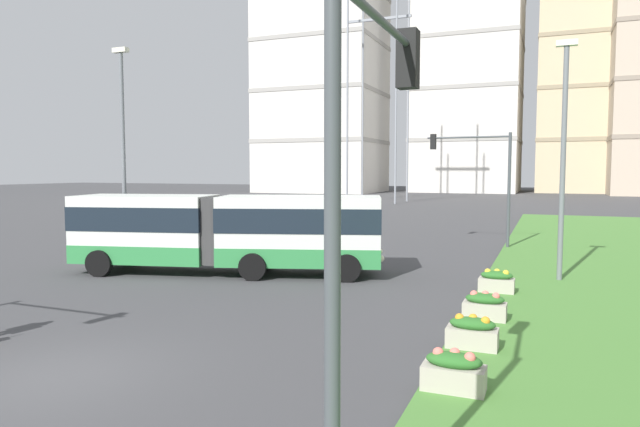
# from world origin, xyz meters

# --- Properties ---
(ground_plane) EXTENTS (260.00, 260.00, 0.00)m
(ground_plane) POSITION_xyz_m (0.00, 0.00, 0.00)
(ground_plane) COLOR #424244
(articulated_bus) EXTENTS (11.99, 5.62, 3.00)m
(articulated_bus) POSITION_xyz_m (-2.71, 10.65, 1.65)
(articulated_bus) COLOR silver
(articulated_bus) RESTS_ON ground
(car_black_sedan) EXTENTS (4.57, 2.40, 1.58)m
(car_black_sedan) POSITION_xyz_m (-6.04, 23.08, 0.75)
(car_black_sedan) COLOR black
(car_black_sedan) RESTS_ON ground
(flower_planter_0) EXTENTS (1.10, 0.56, 0.74)m
(flower_planter_0) POSITION_xyz_m (7.23, 2.00, 0.43)
(flower_planter_0) COLOR #B7AD9E
(flower_planter_0) RESTS_ON grass_median
(flower_planter_1) EXTENTS (1.10, 0.56, 0.74)m
(flower_planter_1) POSITION_xyz_m (7.23, 4.58, 0.43)
(flower_planter_1) COLOR #B7AD9E
(flower_planter_1) RESTS_ON grass_median
(flower_planter_2) EXTENTS (1.10, 0.56, 0.74)m
(flower_planter_2) POSITION_xyz_m (7.23, 7.15, 0.43)
(flower_planter_2) COLOR #B7AD9E
(flower_planter_2) RESTS_ON grass_median
(flower_planter_3) EXTENTS (1.10, 0.56, 0.74)m
(flower_planter_3) POSITION_xyz_m (7.23, 10.72, 0.43)
(flower_planter_3) COLOR #B7AD9E
(flower_planter_3) RESTS_ON grass_median
(traffic_light_far_right) EXTENTS (4.24, 0.28, 5.87)m
(traffic_light_far_right) POSITION_xyz_m (5.42, 22.00, 4.07)
(traffic_light_far_right) COLOR #474C51
(traffic_light_far_right) RESTS_ON ground
(traffic_light_near_right) EXTENTS (0.28, 3.31, 5.92)m
(traffic_light_near_right) POSITION_xyz_m (6.83, -1.95, 4.04)
(traffic_light_near_right) COLOR #474C51
(traffic_light_near_right) RESTS_ON ground
(streetlight_left) EXTENTS (0.70, 0.28, 9.21)m
(streetlight_left) POSITION_xyz_m (-8.50, 11.63, 5.05)
(streetlight_left) COLOR slate
(streetlight_left) RESTS_ON ground
(streetlight_median) EXTENTS (0.70, 0.28, 8.46)m
(streetlight_median) POSITION_xyz_m (9.13, 13.66, 4.67)
(streetlight_median) COLOR slate
(streetlight_median) RESTS_ON ground
(apartment_tower_west) EXTENTS (20.79, 17.56, 52.37)m
(apartment_tower_west) POSITION_xyz_m (-30.00, 88.16, 26.21)
(apartment_tower_west) COLOR silver
(apartment_tower_west) RESTS_ON ground
(apartment_tower_westcentre) EXTENTS (18.67, 19.50, 53.64)m
(apartment_tower_westcentre) POSITION_xyz_m (-5.69, 100.37, 26.84)
(apartment_tower_westcentre) COLOR silver
(apartment_tower_westcentre) RESTS_ON ground
(apartment_tower_centre) EXTENTS (16.81, 19.56, 35.44)m
(apartment_tower_centre) POSITION_xyz_m (14.66, 106.28, 17.74)
(apartment_tower_centre) COLOR beige
(apartment_tower_centre) RESTS_ON ground
(transmission_pylon) EXTENTS (9.00, 6.24, 34.17)m
(transmission_pylon) POSITION_xyz_m (-11.10, 59.81, 18.53)
(transmission_pylon) COLOR gray
(transmission_pylon) RESTS_ON ground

